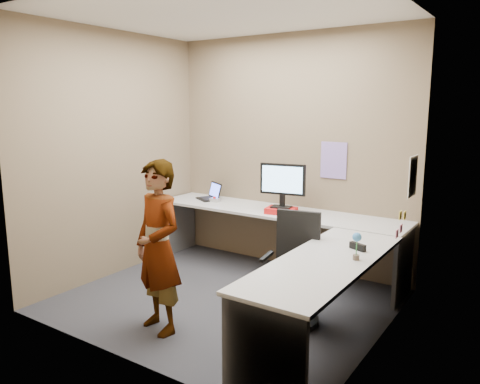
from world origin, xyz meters
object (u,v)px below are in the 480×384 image
Objects in this scene: desk at (284,241)px; monitor at (283,182)px; person at (158,247)px; office_chair at (293,278)px.

desk is 0.76m from monitor.
person is at bearing -114.81° from desk.
monitor is at bearing 114.13° from office_chair.
person is (-0.25, -1.69, -0.35)m from monitor.
desk is 3.12× the size of office_chair.
office_chair is at bearing -65.92° from monitor.
person is (-0.85, -0.79, 0.34)m from office_chair.
monitor is 0.53× the size of office_chair.
person reaches higher than desk.
office_chair is (0.30, -0.40, -0.20)m from desk.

